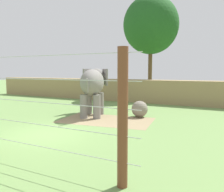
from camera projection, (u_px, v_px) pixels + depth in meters
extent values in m
plane|color=#6B8E4C|center=(46.00, 134.00, 10.97)|extent=(120.00, 120.00, 0.00)
cube|color=#937F5B|center=(106.00, 120.00, 14.16)|extent=(5.86, 4.02, 0.01)
cube|color=#997F56|center=(142.00, 91.00, 22.44)|extent=(36.00, 1.80, 2.12)
cylinder|color=gray|center=(88.00, 103.00, 16.12)|extent=(0.47, 0.47, 1.49)
cylinder|color=gray|center=(100.00, 103.00, 16.05)|extent=(0.47, 0.47, 1.49)
cylinder|color=gray|center=(84.00, 107.00, 14.61)|extent=(0.47, 0.47, 1.49)
cylinder|color=gray|center=(97.00, 107.00, 14.54)|extent=(0.47, 0.47, 1.49)
ellipsoid|color=gray|center=(92.00, 82.00, 15.17)|extent=(2.42, 3.13, 1.71)
ellipsoid|color=gray|center=(96.00, 77.00, 16.86)|extent=(1.48, 1.42, 1.23)
cube|color=gray|center=(87.00, 77.00, 16.82)|extent=(0.16, 0.96, 1.17)
cube|color=gray|center=(105.00, 77.00, 16.70)|extent=(0.77, 0.73, 1.17)
cylinder|color=gray|center=(97.00, 83.00, 17.36)|extent=(0.51, 0.61, 0.67)
cylinder|color=gray|center=(98.00, 89.00, 17.54)|extent=(0.40, 0.45, 0.63)
cylinder|color=gray|center=(98.00, 95.00, 17.67)|extent=(0.28, 0.28, 0.59)
cylinder|color=gray|center=(87.00, 86.00, 13.65)|extent=(0.22, 0.34, 0.85)
sphere|color=gray|center=(140.00, 109.00, 15.07)|extent=(1.04, 1.04, 1.04)
cylinder|color=brown|center=(123.00, 119.00, 5.84)|extent=(0.27, 0.27, 3.55)
cylinder|color=brown|center=(150.00, 73.00, 26.16)|extent=(0.44, 0.44, 5.40)
ellipsoid|color=#1E511E|center=(151.00, 25.00, 25.60)|extent=(6.01, 6.01, 6.31)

